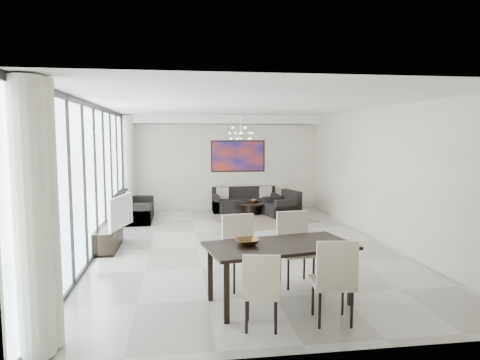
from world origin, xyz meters
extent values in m
cube|color=#A8A39B|center=(0.00, 0.00, 0.01)|extent=(6.00, 9.00, 0.02)
cube|color=white|center=(0.00, 0.00, 2.89)|extent=(6.00, 9.00, 0.02)
cube|color=beige|center=(0.00, 4.49, 1.45)|extent=(6.00, 0.02, 2.90)
cube|color=beige|center=(0.00, -4.49, 1.45)|extent=(6.00, 0.02, 2.90)
cube|color=beige|center=(2.99, 0.00, 1.45)|extent=(0.02, 9.00, 2.90)
cube|color=silver|center=(-2.98, 0.00, 1.45)|extent=(0.01, 8.95, 2.85)
cube|color=black|center=(-2.94, 0.00, 2.85)|extent=(0.04, 8.95, 0.10)
cube|color=black|center=(-2.94, 0.00, 0.03)|extent=(0.04, 8.95, 0.06)
cube|color=black|center=(-2.94, -4.00, 1.45)|extent=(0.04, 0.05, 2.88)
cube|color=black|center=(-2.94, -3.00, 1.45)|extent=(0.04, 0.05, 2.88)
cube|color=black|center=(-2.94, -2.00, 1.45)|extent=(0.04, 0.05, 2.88)
cube|color=black|center=(-2.94, -1.00, 1.45)|extent=(0.04, 0.05, 2.88)
cube|color=black|center=(-2.94, 0.00, 1.45)|extent=(0.04, 0.05, 2.88)
cube|color=black|center=(-2.94, 1.00, 1.45)|extent=(0.04, 0.05, 2.88)
cube|color=black|center=(-2.94, 2.00, 1.45)|extent=(0.04, 0.05, 2.88)
cube|color=black|center=(-2.94, 3.00, 1.45)|extent=(0.04, 0.05, 2.88)
cube|color=black|center=(-2.94, 4.00, 1.45)|extent=(0.04, 0.05, 2.88)
cylinder|color=silver|center=(-2.80, -4.15, 1.45)|extent=(0.36, 0.36, 2.85)
cylinder|color=silver|center=(-2.80, 4.15, 1.45)|extent=(0.36, 0.36, 2.85)
cube|color=white|center=(0.00, 4.30, 2.77)|extent=(5.98, 0.40, 0.26)
cube|color=#B43319|center=(0.50, 4.47, 1.65)|extent=(1.68, 0.04, 0.98)
cylinder|color=silver|center=(0.30, 2.50, 2.62)|extent=(0.02, 0.02, 0.55)
sphere|color=silver|center=(0.30, 2.50, 2.35)|extent=(0.12, 0.12, 0.12)
cube|color=black|center=(0.93, 2.50, 0.01)|extent=(2.92, 2.64, 0.01)
cylinder|color=black|center=(0.76, 3.54, 0.32)|extent=(0.96, 0.96, 0.04)
cylinder|color=black|center=(0.76, 3.54, 0.15)|extent=(0.42, 0.42, 0.30)
cylinder|color=black|center=(0.76, 3.54, 0.01)|extent=(0.67, 0.67, 0.03)
imported|color=brown|center=(0.82, 3.58, 0.37)|extent=(0.27, 0.27, 0.08)
cube|color=black|center=(0.66, 4.02, 0.18)|extent=(1.97, 0.80, 0.36)
cube|color=black|center=(0.66, 4.34, 0.54)|extent=(1.97, 0.16, 0.36)
cube|color=black|center=(-0.25, 4.02, 0.26)|extent=(0.16, 0.80, 0.52)
cube|color=black|center=(1.56, 4.02, 0.26)|extent=(0.16, 0.80, 0.52)
cube|color=black|center=(-2.50, 2.97, 0.20)|extent=(0.89, 1.59, 0.40)
cube|color=black|center=(-2.86, 2.97, 0.60)|extent=(0.18, 1.59, 0.40)
cube|color=black|center=(-2.50, 2.27, 0.29)|extent=(0.89, 0.18, 0.58)
cube|color=black|center=(-2.50, 3.68, 0.29)|extent=(0.89, 0.18, 0.58)
cube|color=black|center=(1.55, 3.05, 0.18)|extent=(1.04, 1.07, 0.36)
cube|color=black|center=(1.86, 3.15, 0.55)|extent=(0.41, 0.87, 0.36)
cube|color=black|center=(1.45, 3.38, 0.26)|extent=(0.83, 0.40, 0.53)
cube|color=black|center=(1.65, 2.72, 0.26)|extent=(0.83, 0.40, 0.53)
cylinder|color=black|center=(-2.65, 4.15, 0.50)|extent=(0.38, 0.38, 0.04)
cylinder|color=black|center=(-2.65, 4.15, 0.25)|extent=(0.06, 0.06, 0.47)
cylinder|color=black|center=(-2.65, 4.15, 0.01)|extent=(0.26, 0.26, 0.03)
cube|color=black|center=(-2.76, 0.17, 0.22)|extent=(0.40, 1.41, 0.44)
imported|color=gray|center=(-2.60, 0.09, 0.76)|extent=(0.43, 1.12, 0.64)
cube|color=black|center=(0.02, -3.10, 0.80)|extent=(2.13, 1.34, 0.04)
cube|color=black|center=(-0.77, -3.64, 0.39)|extent=(0.07, 0.07, 0.78)
cube|color=black|center=(-0.91, -2.89, 0.39)|extent=(0.07, 0.07, 0.78)
cube|color=black|center=(0.96, -3.31, 0.39)|extent=(0.07, 0.07, 0.78)
cube|color=black|center=(0.81, -2.56, 0.39)|extent=(0.07, 0.07, 0.78)
cube|color=#BAAA9A|center=(-0.37, -3.81, 0.43)|extent=(0.51, 0.51, 0.06)
cube|color=#BAAA9A|center=(-0.41, -4.00, 0.68)|extent=(0.43, 0.14, 0.53)
cylinder|color=black|center=(-0.50, -3.61, 0.20)|extent=(0.04, 0.04, 0.41)
cylinder|color=black|center=(-0.24, -4.01, 0.20)|extent=(0.04, 0.04, 0.41)
cube|color=#BAAA9A|center=(0.52, -3.78, 0.49)|extent=(0.54, 0.54, 0.06)
cube|color=#BAAA9A|center=(0.50, -3.99, 0.77)|extent=(0.49, 0.10, 0.60)
cylinder|color=black|center=(0.35, -3.57, 0.23)|extent=(0.04, 0.04, 0.46)
cylinder|color=black|center=(0.69, -3.99, 0.23)|extent=(0.04, 0.04, 0.46)
cube|color=#BAAA9A|center=(-0.40, -2.46, 0.50)|extent=(0.58, 0.58, 0.07)
cube|color=#BAAA9A|center=(-0.44, -2.25, 0.78)|extent=(0.50, 0.15, 0.61)
cylinder|color=black|center=(-0.17, -2.62, 0.23)|extent=(0.04, 0.04, 0.47)
cylinder|color=black|center=(-0.63, -2.31, 0.23)|extent=(0.04, 0.04, 0.47)
cube|color=#BAAA9A|center=(0.45, -2.43, 0.51)|extent=(0.54, 0.54, 0.07)
cube|color=#BAAA9A|center=(0.44, -2.21, 0.80)|extent=(0.51, 0.09, 0.62)
cylinder|color=black|center=(0.66, -2.62, 0.24)|extent=(0.04, 0.04, 0.48)
cylinder|color=black|center=(0.24, -2.25, 0.24)|extent=(0.04, 0.04, 0.48)
imported|color=brown|center=(-0.42, -3.06, 0.86)|extent=(0.38, 0.38, 0.08)
camera|label=1|loc=(-1.32, -8.64, 2.30)|focal=32.00mm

